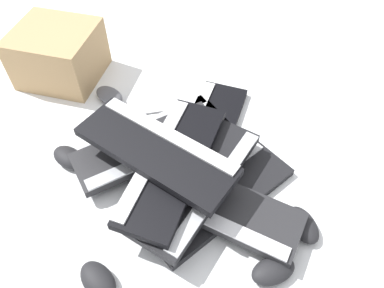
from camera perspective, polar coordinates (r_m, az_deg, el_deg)
ground_plane at (r=1.11m, az=-2.50°, el=-2.82°), size 3.20×3.20×0.00m
keyboard_0 at (r=1.16m, az=-5.37°, el=1.04°), size 0.41×0.43×0.03m
keyboard_1 at (r=1.03m, az=4.08°, el=-8.04°), size 0.37×0.45×0.03m
keyboard_2 at (r=1.17m, az=2.26°, el=1.77°), size 0.17×0.45×0.03m
keyboard_3 at (r=0.98m, az=3.76°, el=-9.21°), size 0.46×0.24×0.03m
keyboard_4 at (r=0.98m, az=0.97°, el=-5.70°), size 0.27×0.46×0.03m
keyboard_5 at (r=0.98m, az=-3.00°, el=-2.97°), size 0.18×0.45×0.03m
keyboard_6 at (r=1.10m, az=-6.45°, el=-0.30°), size 0.42×0.42×0.03m
keyboard_7 at (r=0.97m, az=-5.48°, el=-0.94°), size 0.46×0.29×0.03m
mouse_0 at (r=1.08m, az=-6.69°, el=1.45°), size 0.13×0.11×0.04m
mouse_1 at (r=1.15m, az=-18.27°, el=-1.94°), size 0.13×0.10×0.04m
mouse_2 at (r=1.02m, az=16.55°, el=-11.72°), size 0.12×0.13×0.04m
mouse_3 at (r=1.30m, az=-12.48°, el=7.23°), size 0.13×0.11×0.04m
mouse_4 at (r=1.06m, az=-4.93°, el=0.53°), size 0.12×0.07×0.04m
mouse_5 at (r=1.07m, az=-8.20°, el=0.41°), size 0.12×0.08×0.04m
mouse_6 at (r=0.95m, az=12.26°, el=-18.31°), size 0.13×0.12×0.04m
mouse_7 at (r=0.95m, az=-14.11°, el=-19.50°), size 0.13×0.11×0.04m
cable_0 at (r=1.19m, az=-0.91°, el=2.55°), size 0.33×0.22×0.01m
cardboard_box at (r=1.41m, az=-19.67°, el=12.79°), size 0.27×0.25×0.18m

